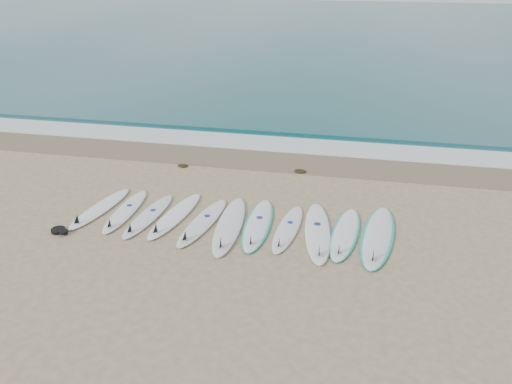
% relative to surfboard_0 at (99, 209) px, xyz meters
% --- Properties ---
extents(ground, '(120.00, 120.00, 0.00)m').
position_rel_surfboard_0_xyz_m(ground, '(3.38, 0.04, -0.05)').
color(ground, tan).
extents(ocean, '(120.00, 55.00, 0.03)m').
position_rel_surfboard_0_xyz_m(ocean, '(3.38, 32.54, -0.04)').
color(ocean, '#1B575E').
rests_on(ocean, ground).
extents(wet_sand_band, '(120.00, 1.80, 0.01)m').
position_rel_surfboard_0_xyz_m(wet_sand_band, '(3.38, 4.14, -0.05)').
color(wet_sand_band, '#72614B').
rests_on(wet_sand_band, ground).
extents(foam_band, '(120.00, 1.40, 0.04)m').
position_rel_surfboard_0_xyz_m(foam_band, '(3.38, 5.54, -0.03)').
color(foam_band, silver).
rests_on(foam_band, ground).
extents(wave_crest, '(120.00, 1.00, 0.10)m').
position_rel_surfboard_0_xyz_m(wave_crest, '(3.38, 7.04, -0.00)').
color(wave_crest, '#1B575E').
rests_on(wave_crest, ground).
extents(surfboard_0, '(0.87, 2.42, 0.30)m').
position_rel_surfboard_0_xyz_m(surfboard_0, '(0.00, 0.00, 0.00)').
color(surfboard_0, white).
rests_on(surfboard_0, ground).
extents(surfboard_1, '(0.50, 2.34, 0.30)m').
position_rel_surfboard_0_xyz_m(surfboard_1, '(0.69, -0.01, -0.00)').
color(surfboard_1, white).
rests_on(surfboard_1, ground).
extents(surfboard_2, '(0.73, 2.38, 0.30)m').
position_rel_surfboard_0_xyz_m(surfboard_2, '(1.34, -0.13, -0.00)').
color(surfboard_2, silver).
rests_on(surfboard_2, ground).
extents(surfboard_3, '(0.88, 2.56, 0.32)m').
position_rel_surfboard_0_xyz_m(surfboard_3, '(1.97, 0.01, 0.00)').
color(surfboard_3, white).
rests_on(surfboard_3, ground).
extents(surfboard_4, '(0.88, 2.54, 0.32)m').
position_rel_surfboard_0_xyz_m(surfboard_4, '(2.72, -0.17, 0.00)').
color(surfboard_4, silver).
rests_on(surfboard_4, ground).
extents(surfboard_5, '(0.77, 2.86, 0.36)m').
position_rel_surfboard_0_xyz_m(surfboard_5, '(3.39, -0.21, 0.01)').
color(surfboard_5, silver).
rests_on(surfboard_5, ground).
extents(surfboard_6, '(0.70, 2.59, 0.33)m').
position_rel_surfboard_0_xyz_m(surfboard_6, '(4.03, 0.01, -0.00)').
color(surfboard_6, white).
rests_on(surfboard_6, ground).
extents(surfboard_7, '(0.69, 2.35, 0.30)m').
position_rel_surfboard_0_xyz_m(surfboard_7, '(4.74, -0.07, -0.00)').
color(surfboard_7, white).
rests_on(surfboard_7, ground).
extents(surfboard_8, '(0.90, 2.84, 0.36)m').
position_rel_surfboard_0_xyz_m(surfboard_8, '(5.45, -0.10, 0.01)').
color(surfboard_8, white).
rests_on(surfboard_8, ground).
extents(surfboard_9, '(0.87, 2.55, 0.32)m').
position_rel_surfboard_0_xyz_m(surfboard_9, '(6.05, -0.01, -0.01)').
color(surfboard_9, white).
rests_on(surfboard_9, ground).
extents(surfboard_10, '(1.05, 2.98, 0.37)m').
position_rel_surfboard_0_xyz_m(surfboard_10, '(6.78, 0.01, 0.00)').
color(surfboard_10, white).
rests_on(surfboard_10, ground).
extents(seaweed_near, '(0.32, 0.25, 0.06)m').
position_rel_surfboard_0_xyz_m(seaweed_near, '(1.12, 3.12, -0.02)').
color(seaweed_near, black).
rests_on(seaweed_near, ground).
extents(seaweed_far, '(0.36, 0.28, 0.07)m').
position_rel_surfboard_0_xyz_m(seaweed_far, '(4.62, 3.39, -0.02)').
color(seaweed_far, black).
rests_on(seaweed_far, ground).
extents(leash_coil, '(0.46, 0.36, 0.11)m').
position_rel_surfboard_0_xyz_m(leash_coil, '(-0.38, -1.16, -0.00)').
color(leash_coil, black).
rests_on(leash_coil, ground).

